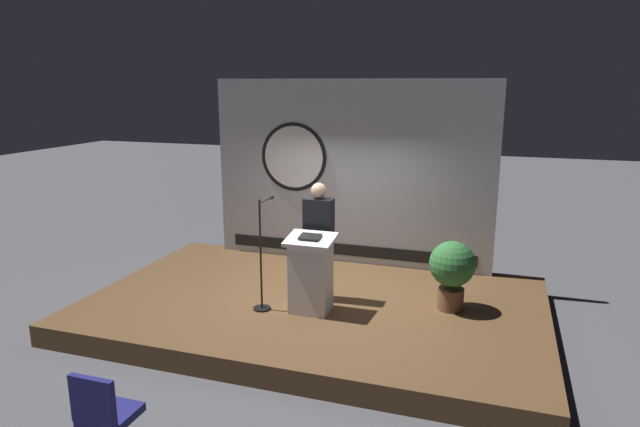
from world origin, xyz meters
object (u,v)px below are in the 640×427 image
microphone_stand (263,270)px  potted_plant (452,269)px  speaker_person (319,240)px  podium (311,274)px  audience_chair_left (104,411)px

microphone_stand → potted_plant: bearing=17.4°
speaker_person → potted_plant: speaker_person is taller
potted_plant → speaker_person: bearing=-174.0°
podium → microphone_stand: microphone_stand is taller
speaker_person → microphone_stand: size_ratio=1.10×
audience_chair_left → microphone_stand: bearing=86.1°
podium → audience_chair_left: size_ratio=1.22×
podium → microphone_stand: 0.67m
microphone_stand → potted_plant: (2.46, 0.77, 0.03)m
podium → speaker_person: (-0.05, 0.48, 0.33)m
microphone_stand → potted_plant: 2.57m
potted_plant → podium: bearing=-159.4°
audience_chair_left → potted_plant: bearing=54.8°
speaker_person → potted_plant: 1.87m
speaker_person → audience_chair_left: size_ratio=1.90×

